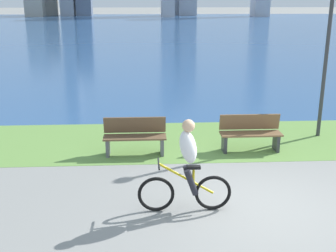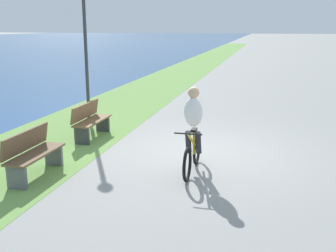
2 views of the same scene
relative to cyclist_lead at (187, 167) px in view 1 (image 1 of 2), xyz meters
The scene contains 7 objects.
ground_plane 1.56m from the cyclist_lead, ahead, with size 300.00×300.00×0.00m, color gray.
grass_strip_bayside 4.16m from the cyclist_lead, 71.09° to the left, with size 120.00×3.29×0.01m, color #6B9947.
bay_water_surface 47.47m from the cyclist_lead, 88.41° to the left, with size 300.00×83.89×0.00m, color #2D568C.
cyclist_lead is the anchor object (origin of this frame).
bench_near_path 3.09m from the cyclist_lead, 108.39° to the left, with size 1.50×0.47×0.90m.
bench_far_along_path 3.57m from the cyclist_lead, 58.15° to the left, with size 1.50×0.47×0.90m.
lamppost_tall 6.05m from the cyclist_lead, 45.15° to the left, with size 0.28×0.28×4.33m.
Camera 1 is at (-2.04, -6.90, 3.67)m, focal length 45.50 mm.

